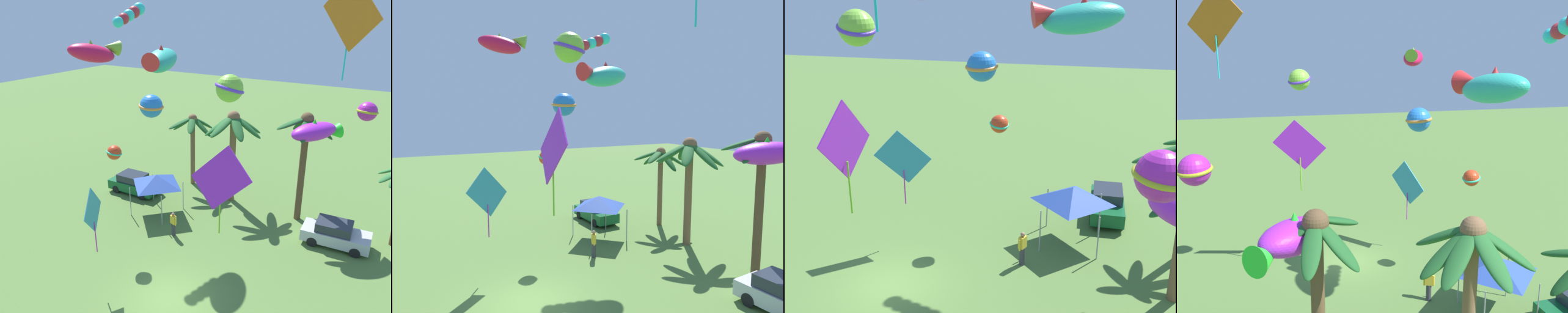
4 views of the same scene
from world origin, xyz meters
TOP-DOWN VIEW (x-y plane):
  - ground_plane at (0.00, 0.00)m, footprint 120.00×120.00m
  - palm_tree_0 at (-1.96, 11.13)m, footprint 4.08×4.37m
  - palm_tree_1 at (3.08, 10.93)m, footprint 3.44×3.55m
  - palm_tree_2 at (-5.92, 12.17)m, footprint 3.43×3.76m
  - parked_car_0 at (-8.94, 8.48)m, footprint 3.94×1.82m
  - spectator_0 at (-2.98, 4.94)m, footprint 0.52×0.36m
  - festival_tent at (-5.57, 6.83)m, footprint 2.86×2.86m
  - kite_fish_0 at (-3.57, 0.12)m, footprint 1.83×2.58m
  - kite_tube_1 at (-7.55, 7.46)m, footprint 0.77×2.75m
  - kite_ball_2 at (2.58, 0.79)m, footprint 1.64×1.64m
  - kite_ball_3 at (-2.91, 3.10)m, footprint 1.48×1.47m
  - kite_fish_4 at (-4.75, 6.59)m, footprint 2.65×4.07m
  - kite_diamond_5 at (-3.70, -0.81)m, footprint 1.28×2.32m
  - kite_diamond_6 at (2.64, 0.10)m, footprint 2.79×0.36m
  - kite_ball_7 at (-5.81, 3.21)m, footprint 1.32×1.32m
  - kite_fish_10 at (3.81, 10.57)m, footprint 3.15×3.29m

SIDE VIEW (x-z plane):
  - ground_plane at x=0.00m, z-range 0.00..0.00m
  - parked_car_0 at x=-8.94m, z-range 0.00..1.51m
  - spectator_0 at x=-2.98m, z-range 0.02..1.61m
  - festival_tent at x=-5.57m, z-range 1.04..3.89m
  - kite_diamond_5 at x=-3.70m, z-range 2.42..6.06m
  - palm_tree_2 at x=-5.92m, z-range 1.59..7.38m
  - palm_tree_0 at x=-1.96m, z-range 1.82..8.59m
  - palm_tree_1 at x=3.08m, z-range 1.70..9.10m
  - kite_ball_7 at x=-5.81m, z-range 5.15..6.00m
  - kite_fish_10 at x=3.81m, z-range 5.66..7.13m
  - kite_diamond_6 at x=2.64m, z-range 5.09..8.98m
  - kite_ball_3 at x=-2.91m, z-range 8.10..9.29m
  - kite_fish_4 at x=-4.75m, z-range 9.66..11.36m
  - kite_ball_2 at x=2.58m, z-range 10.02..11.08m
  - kite_fish_0 at x=-3.57m, z-range 11.02..12.21m
  - kite_tube_1 at x=-7.55m, z-range 12.25..13.70m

